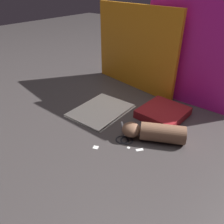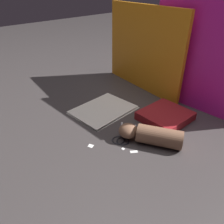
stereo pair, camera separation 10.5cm
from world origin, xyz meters
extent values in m
plane|color=#3D3838|center=(0.00, 0.00, 0.00)|extent=(6.00, 6.00, 0.00)
cube|color=orange|center=(-0.16, 0.44, 0.25)|extent=(0.61, 0.12, 0.49)
cube|color=#D81E9E|center=(0.20, 0.44, 0.28)|extent=(0.54, 0.03, 0.56)
cube|color=white|center=(-0.11, 0.06, 0.00)|extent=(0.25, 0.32, 0.00)
cube|color=white|center=(-0.11, 0.07, 0.00)|extent=(0.24, 0.31, 0.00)
cube|color=white|center=(-0.11, 0.06, 0.01)|extent=(0.24, 0.32, 0.00)
cube|color=maroon|center=(0.17, 0.22, 0.02)|extent=(0.22, 0.24, 0.04)
sphere|color=silver|center=(0.12, -0.03, 0.00)|extent=(0.01, 0.01, 0.01)
cylinder|color=silver|center=(0.08, 0.01, 0.00)|extent=(0.09, 0.09, 0.01)
torus|color=black|center=(0.14, -0.06, 0.00)|extent=(0.08, 0.08, 0.01)
cylinder|color=silver|center=(0.11, 0.02, 0.00)|extent=(0.03, 0.11, 0.01)
torus|color=black|center=(0.13, -0.07, 0.00)|extent=(0.07, 0.07, 0.01)
cylinder|color=brown|center=(0.26, 0.04, 0.04)|extent=(0.20, 0.16, 0.08)
ellipsoid|color=brown|center=(0.14, -0.02, 0.04)|extent=(0.11, 0.11, 0.06)
cube|color=white|center=(0.07, -0.18, 0.00)|extent=(0.03, 0.03, 0.00)
cube|color=white|center=(0.18, -0.09, 0.00)|extent=(0.01, 0.01, 0.00)
cube|color=white|center=(0.22, -0.07, 0.00)|extent=(0.03, 0.03, 0.00)
camera|label=1|loc=(0.56, -0.69, 0.61)|focal=35.00mm
camera|label=2|loc=(0.64, -0.62, 0.61)|focal=35.00mm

